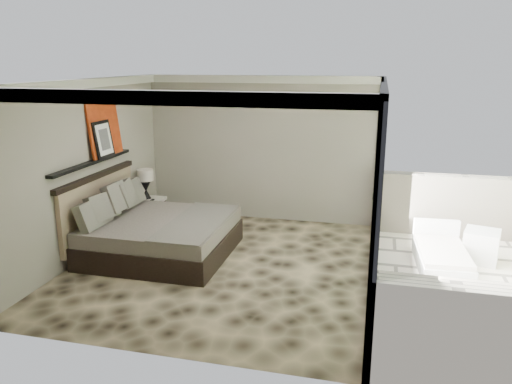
% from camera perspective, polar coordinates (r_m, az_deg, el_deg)
% --- Properties ---
extents(floor, '(5.00, 5.00, 0.00)m').
position_cam_1_polar(floor, '(7.82, -3.82, -8.35)').
color(floor, black).
rests_on(floor, ground).
extents(ceiling, '(4.50, 5.00, 0.02)m').
position_cam_1_polar(ceiling, '(7.20, -4.21, 12.53)').
color(ceiling, silver).
rests_on(ceiling, back_wall).
extents(back_wall, '(4.50, 0.02, 2.80)m').
position_cam_1_polar(back_wall, '(9.73, 0.50, 4.92)').
color(back_wall, gray).
rests_on(back_wall, floor).
extents(left_wall, '(0.02, 5.00, 2.80)m').
position_cam_1_polar(left_wall, '(8.34, -18.84, 2.45)').
color(left_wall, gray).
rests_on(left_wall, floor).
extents(glass_wall, '(0.08, 5.00, 2.80)m').
position_cam_1_polar(glass_wall, '(7.04, 13.71, 0.65)').
color(glass_wall, white).
rests_on(glass_wall, floor).
extents(terrace_slab, '(3.00, 5.00, 0.12)m').
position_cam_1_polar(terrace_slab, '(7.67, 24.48, -10.70)').
color(terrace_slab, beige).
rests_on(terrace_slab, ground).
extents(picture_ledge, '(0.12, 2.20, 0.05)m').
position_cam_1_polar(picture_ledge, '(8.37, -18.18, 3.25)').
color(picture_ledge, black).
rests_on(picture_ledge, left_wall).
extents(bed, '(2.22, 2.15, 1.23)m').
position_cam_1_polar(bed, '(8.29, -11.43, -4.58)').
color(bed, black).
rests_on(bed, floor).
extents(nightstand, '(0.70, 0.70, 0.54)m').
position_cam_1_polar(nightstand, '(9.77, -12.15, -2.19)').
color(nightstand, black).
rests_on(nightstand, floor).
extents(table_lamp, '(0.31, 0.31, 0.56)m').
position_cam_1_polar(table_lamp, '(9.66, -12.52, 1.35)').
color(table_lamp, black).
rests_on(table_lamp, nightstand).
extents(abstract_canvas, '(0.13, 0.90, 0.90)m').
position_cam_1_polar(abstract_canvas, '(8.68, -16.94, 6.92)').
color(abstract_canvas, '#BD5110').
rests_on(abstract_canvas, picture_ledge).
extents(framed_print, '(0.11, 0.50, 0.60)m').
position_cam_1_polar(framed_print, '(8.55, -17.06, 5.78)').
color(framed_print, black).
rests_on(framed_print, picture_ledge).
extents(ottoman, '(0.62, 0.62, 0.51)m').
position_cam_1_polar(ottoman, '(8.62, 24.32, -5.64)').
color(ottoman, silver).
rests_on(ottoman, terrace_slab).
extents(lounger, '(0.80, 1.48, 0.56)m').
position_cam_1_polar(lounger, '(8.18, 20.43, -6.90)').
color(lounger, silver).
rests_on(lounger, terrace_slab).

